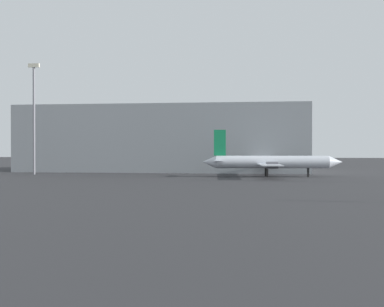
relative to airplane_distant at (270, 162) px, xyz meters
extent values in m
cylinder|color=silver|center=(0.30, 0.03, 0.00)|extent=(21.72, 4.25, 2.42)
cone|color=silver|center=(12.39, 1.06, 0.00)|extent=(2.86, 2.64, 2.42)
cone|color=silver|center=(-11.78, -1.01, 0.00)|extent=(2.86, 2.64, 2.42)
cube|color=silver|center=(-0.77, -0.07, -0.36)|extent=(5.67, 22.99, 0.17)
cube|color=silver|center=(-10.09, -0.86, 0.25)|extent=(2.24, 6.18, 0.12)
cube|color=#147F4C|center=(-9.74, -0.83, 3.73)|extent=(2.32, 0.41, 5.03)
cylinder|color=#4C4C54|center=(-0.50, 4.30, -0.48)|extent=(2.27, 1.48, 1.30)
cylinder|color=#4C4C54|center=(0.24, -4.32, -0.48)|extent=(2.27, 1.48, 1.30)
cube|color=black|center=(7.19, 0.61, -2.04)|extent=(0.39, 0.39, 1.67)
cube|color=black|center=(-0.90, 1.37, -2.04)|extent=(0.39, 0.39, 1.67)
cube|color=black|center=(-0.65, -1.50, -2.04)|extent=(0.39, 0.39, 1.67)
cylinder|color=slate|center=(-49.30, 2.71, 8.42)|extent=(0.50, 0.50, 22.60)
cube|color=#F2EACC|center=(-49.30, 2.71, 20.12)|extent=(2.40, 0.50, 0.80)
cube|color=#999EA3|center=(-25.02, 25.04, 4.91)|extent=(68.05, 26.88, 15.58)
camera|label=1|loc=(-1.99, -99.87, 2.60)|focal=47.90mm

